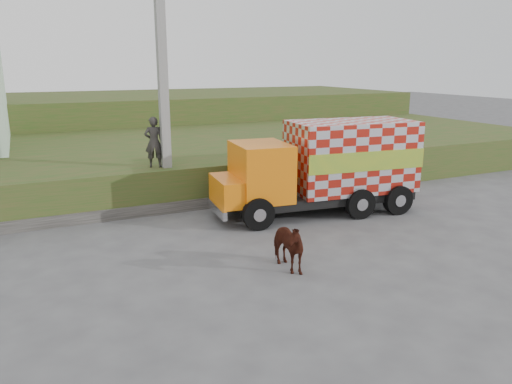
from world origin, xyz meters
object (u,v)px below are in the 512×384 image
pedestrian (154,142)px  cargo_truck (326,166)px  utility_pole (163,92)px  cow (285,245)px

pedestrian → cargo_truck: bearing=166.3°
utility_pole → cow: size_ratio=5.26×
cow → pedestrian: (-1.54, 6.71, 1.74)m
utility_pole → pedestrian: 1.75m
cargo_truck → pedestrian: 5.97m
utility_pole → pedestrian: utility_pole is taller
cow → cargo_truck: bearing=43.5°
utility_pole → pedestrian: bearing=150.9°
utility_pole → pedestrian: (-0.36, 0.20, -1.70)m
cow → pedestrian: 7.10m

